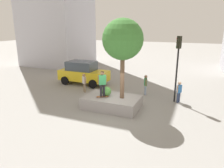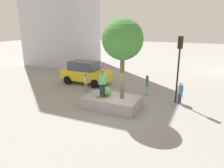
# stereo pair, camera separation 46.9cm
# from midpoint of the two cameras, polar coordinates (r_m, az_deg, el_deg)

# --- Properties ---
(ground_plane) EXTENTS (120.00, 120.00, 0.00)m
(ground_plane) POSITION_cam_midpoint_polar(r_m,az_deg,el_deg) (14.11, 0.16, -7.01)
(ground_plane) COLOR gray
(planter_ledge) EXTENTS (3.70, 2.34, 0.79)m
(planter_ledge) POSITION_cam_midpoint_polar(r_m,az_deg,el_deg) (14.31, -0.94, -5.00)
(planter_ledge) COLOR gray
(planter_ledge) RESTS_ON ground
(plaza_tree) EXTENTS (2.57, 2.57, 5.12)m
(plaza_tree) POSITION_cam_midpoint_polar(r_m,az_deg,el_deg) (13.21, 1.91, 11.93)
(plaza_tree) COLOR brown
(plaza_tree) RESTS_ON planter_ledge
(boxwood_shrub) EXTENTS (0.65, 0.65, 0.65)m
(boxwood_shrub) POSITION_cam_midpoint_polar(r_m,az_deg,el_deg) (14.27, -2.45, -2.01)
(boxwood_shrub) COLOR #4C8C3D
(boxwood_shrub) RESTS_ON planter_ledge
(skateboard) EXTENTS (0.78, 0.62, 0.07)m
(skateboard) POSITION_cam_midpoint_polar(r_m,az_deg,el_deg) (14.07, -3.56, -3.44)
(skateboard) COLOR brown
(skateboard) RESTS_ON planter_ledge
(skateboarder) EXTENTS (0.48, 0.45, 1.73)m
(skateboarder) POSITION_cam_midpoint_polar(r_m,az_deg,el_deg) (13.77, -3.63, 0.56)
(skateboarder) COLOR black
(skateboarder) RESTS_ON skateboard
(sedan_parked) EXTENTS (4.71, 2.26, 2.18)m
(sedan_parked) POSITION_cam_midpoint_polar(r_m,az_deg,el_deg) (20.18, -8.50, 3.10)
(sedan_parked) COLOR gold
(sedan_parked) RESTS_ON ground
(traffic_light_corner) EXTENTS (0.37, 0.36, 4.75)m
(traffic_light_corner) POSITION_cam_midpoint_polar(r_m,az_deg,el_deg) (15.38, 16.61, 6.73)
(traffic_light_corner) COLOR black
(traffic_light_corner) RESTS_ON ground
(pedestrian_crossing) EXTENTS (0.45, 0.41, 1.60)m
(pedestrian_crossing) POSITION_cam_midpoint_polar(r_m,az_deg,el_deg) (17.64, -8.35, 0.66)
(pedestrian_crossing) COLOR #847056
(pedestrian_crossing) RESTS_ON ground
(bystander_watching) EXTENTS (0.33, 0.52, 1.62)m
(bystander_watching) POSITION_cam_midpoint_polar(r_m,az_deg,el_deg) (17.02, 8.34, 0.16)
(bystander_watching) COLOR #8C9EB7
(bystander_watching) RESTS_ON ground
(passerby_with_bag) EXTENTS (0.36, 0.48, 1.57)m
(passerby_with_bag) POSITION_cam_midpoint_polar(r_m,az_deg,el_deg) (15.79, 16.98, -1.73)
(passerby_with_bag) COLOR navy
(passerby_with_bag) RESTS_ON ground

